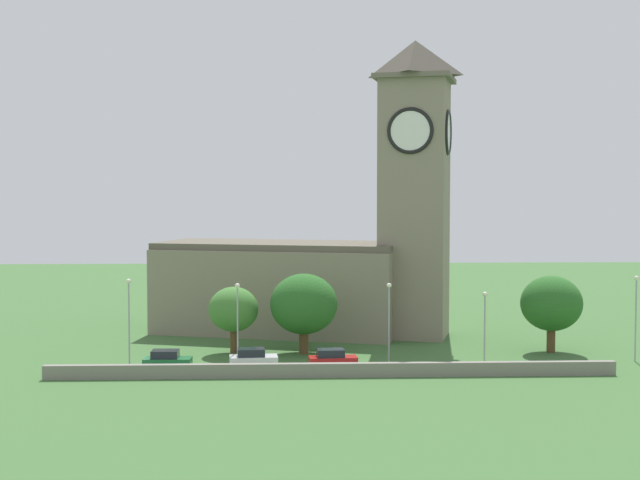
% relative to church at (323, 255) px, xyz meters
% --- Properties ---
extents(ground_plane, '(200.00, 200.00, 0.00)m').
position_rel_church_xyz_m(ground_plane, '(-0.21, -4.97, -8.58)').
color(ground_plane, '#3D6633').
extents(church, '(33.66, 19.01, 31.48)m').
position_rel_church_xyz_m(church, '(0.00, 0.00, 0.00)').
color(church, gray).
rests_on(church, ground).
extents(quay_barrier, '(47.93, 0.70, 1.18)m').
position_rel_church_xyz_m(quay_barrier, '(-0.21, -23.41, -7.99)').
color(quay_barrier, gray).
rests_on(quay_barrier, ground).
extents(car_green, '(4.13, 2.28, 1.84)m').
position_rel_church_xyz_m(car_green, '(-14.38, -20.42, -7.65)').
color(car_green, '#1E6B38').
rests_on(car_green, ground).
extents(car_white, '(4.31, 2.54, 1.86)m').
position_rel_church_xyz_m(car_white, '(-6.99, -19.92, -7.64)').
color(car_white, silver).
rests_on(car_white, ground).
extents(car_red, '(4.29, 2.28, 1.84)m').
position_rel_church_xyz_m(car_red, '(-0.07, -20.49, -7.65)').
color(car_red, red).
rests_on(car_red, ground).
extents(streetlamp_west_end, '(0.44, 0.44, 7.78)m').
position_rel_church_xyz_m(streetlamp_west_end, '(-18.09, -17.67, -3.46)').
color(streetlamp_west_end, '#9EA0A5').
rests_on(streetlamp_west_end, ground).
extents(streetlamp_west_mid, '(0.44, 0.44, 7.34)m').
position_rel_church_xyz_m(streetlamp_west_mid, '(-8.43, -17.67, -3.71)').
color(streetlamp_west_mid, '#9EA0A5').
rests_on(streetlamp_west_mid, ground).
extents(streetlamp_central, '(0.44, 0.44, 7.39)m').
position_rel_church_xyz_m(streetlamp_central, '(5.09, -18.57, -3.68)').
color(streetlamp_central, '#9EA0A5').
rests_on(streetlamp_central, ground).
extents(streetlamp_east_mid, '(0.44, 0.44, 6.53)m').
position_rel_church_xyz_m(streetlamp_east_mid, '(13.78, -18.25, -4.17)').
color(streetlamp_east_mid, '#9EA0A5').
rests_on(streetlamp_east_mid, ground).
extents(streetlamp_east_end, '(0.44, 0.44, 7.86)m').
position_rel_church_xyz_m(streetlamp_east_end, '(27.83, -17.67, -3.41)').
color(streetlamp_east_end, '#9EA0A5').
rests_on(streetlamp_east_end, ground).
extents(tree_by_tower, '(4.78, 4.78, 6.40)m').
position_rel_church_xyz_m(tree_by_tower, '(-9.12, -11.95, -4.37)').
color(tree_by_tower, brown).
rests_on(tree_by_tower, ground).
extents(tree_riverside_east, '(6.44, 6.44, 7.69)m').
position_rel_church_xyz_m(tree_riverside_east, '(-2.38, -12.54, -3.82)').
color(tree_riverside_east, brown).
rests_on(tree_riverside_east, ground).
extents(tree_churchyard, '(5.91, 5.91, 7.42)m').
position_rel_church_xyz_m(tree_churchyard, '(21.50, -12.84, -3.85)').
color(tree_churchyard, brown).
rests_on(tree_churchyard, ground).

